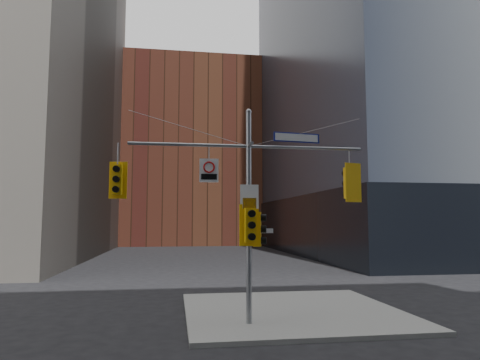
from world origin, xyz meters
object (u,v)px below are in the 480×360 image
object	(u,v)px
street_sign_blade	(297,138)
regulatory_sign_arm	(209,170)
traffic_light_east_arm	(350,183)
traffic_light_pole_front	(250,225)
signal_assembly	(249,193)
traffic_light_pole_side	(259,229)
traffic_light_west_arm	(117,180)

from	to	relation	value
street_sign_blade	regulatory_sign_arm	size ratio (longest dim) A/B	2.13
traffic_light_east_arm	traffic_light_pole_front	size ratio (longest dim) A/B	0.98
traffic_light_east_arm	signal_assembly	bearing A→B (deg)	-14.98
traffic_light_pole_side	street_sign_blade	distance (m)	3.42
traffic_light_west_arm	traffic_light_pole_side	xyz separation A→B (m)	(4.62, -0.02, -1.59)
signal_assembly	traffic_light_pole_front	xyz separation A→B (m)	(-0.00, -0.27, -1.07)
traffic_light_pole_front	signal_assembly	bearing A→B (deg)	87.13
signal_assembly	traffic_light_pole_side	size ratio (longest dim) A/B	6.99
signal_assembly	traffic_light_pole_side	world-z (taller)	signal_assembly
traffic_light_pole_front	street_sign_blade	xyz separation A→B (m)	(1.68, 0.27, 3.01)
traffic_light_west_arm	signal_assembly	bearing A→B (deg)	3.22
traffic_light_east_arm	traffic_light_pole_front	world-z (taller)	traffic_light_east_arm
traffic_light_pole_front	regulatory_sign_arm	size ratio (longest dim) A/B	1.75
traffic_light_west_arm	traffic_light_east_arm	distance (m)	7.88
signal_assembly	traffic_light_west_arm	distance (m)	4.31
signal_assembly	traffic_light_west_arm	size ratio (longest dim) A/B	6.64
traffic_light_pole_front	street_sign_blade	distance (m)	3.46
signal_assembly	traffic_light_east_arm	size ratio (longest dim) A/B	5.91
traffic_light_pole_side	regulatory_sign_arm	world-z (taller)	regulatory_sign_arm
traffic_light_pole_front	regulatory_sign_arm	distance (m)	2.29
traffic_light_west_arm	street_sign_blade	bearing A→B (deg)	3.30
signal_assembly	traffic_light_pole_front	size ratio (longest dim) A/B	5.82
traffic_light_east_arm	traffic_light_pole_side	size ratio (longest dim) A/B	1.18
signal_assembly	traffic_light_west_arm	bearing A→B (deg)	179.83
traffic_light_west_arm	traffic_light_pole_front	xyz separation A→B (m)	(4.30, -0.28, -1.46)
traffic_light_west_arm	regulatory_sign_arm	xyz separation A→B (m)	(2.95, -0.03, 0.38)
street_sign_blade	regulatory_sign_arm	bearing A→B (deg)	173.29
traffic_light_east_arm	regulatory_sign_arm	size ratio (longest dim) A/B	1.72
traffic_light_west_arm	traffic_light_east_arm	world-z (taller)	traffic_light_east_arm
traffic_light_west_arm	street_sign_blade	distance (m)	6.18
traffic_light_pole_side	regulatory_sign_arm	distance (m)	2.58
traffic_light_pole_front	street_sign_blade	size ratio (longest dim) A/B	0.82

